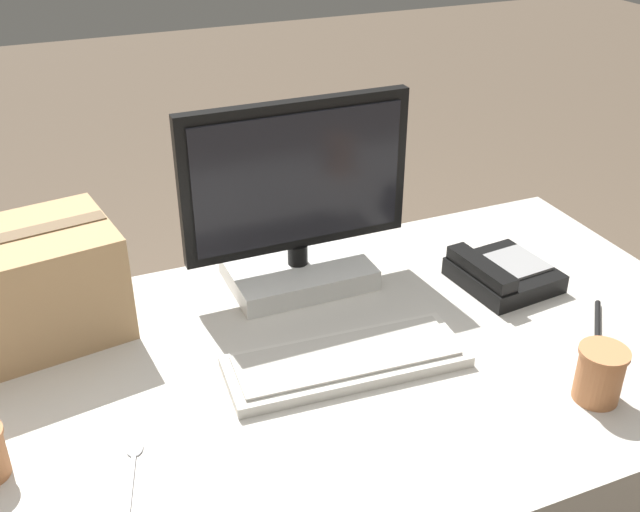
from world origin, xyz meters
TOP-DOWN VIEW (x-y plane):
  - office_desk at (0.00, 0.00)m, footprint 1.80×0.90m
  - monitor at (0.13, 0.29)m, footprint 0.49×0.21m
  - keyboard at (0.10, -0.03)m, footprint 0.46×0.19m
  - desk_phone at (0.54, 0.11)m, footprint 0.21×0.21m
  - paper_cup_right at (0.47, -0.28)m, footprint 0.09×0.09m
  - spoon at (-0.31, -0.13)m, footprint 0.06×0.17m
  - cardboard_box at (-0.41, 0.30)m, footprint 0.35×0.29m
  - pen_marker at (0.63, -0.10)m, footprint 0.10×0.12m

SIDE VIEW (x-z plane):
  - office_desk at x=0.00m, z-range 0.00..0.72m
  - spoon at x=-0.31m, z-range 0.72..0.72m
  - pen_marker at x=0.63m, z-range 0.72..0.73m
  - keyboard at x=0.10m, z-range 0.72..0.75m
  - desk_phone at x=0.54m, z-range 0.71..0.78m
  - paper_cup_right at x=0.47m, z-range 0.72..0.82m
  - cardboard_box at x=-0.41m, z-range 0.72..0.94m
  - monitor at x=0.13m, z-range 0.68..1.10m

